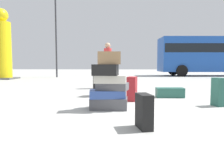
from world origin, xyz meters
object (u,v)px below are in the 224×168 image
yellow_dummy_statue (2,48)px  lamp_post (56,22)px  suitcase_black_white_trunk (144,111)px  person_bearded_onlooker (108,61)px  suitcase_tower (109,87)px  parked_bus (210,54)px  suitcase_maroon_foreground_far (132,89)px  suitcase_teal_upright_blue (219,92)px  suitcase_teal_right_side (170,93)px  suitcase_black_behind_tower (101,84)px

yellow_dummy_statue → lamp_post: size_ratio=0.72×
suitcase_black_white_trunk → person_bearded_onlooker: person_bearded_onlooker is taller
suitcase_tower → suitcase_black_white_trunk: (0.62, -1.43, -0.22)m
suitcase_tower → parked_bus: size_ratio=0.14×
suitcase_maroon_foreground_far → lamp_post: bearing=126.4°
suitcase_teal_upright_blue → suitcase_maroon_foreground_far: bearing=145.3°
suitcase_teal_right_side → parked_bus: parked_bus is taller
lamp_post → parked_bus: bearing=13.8°
suitcase_black_behind_tower → suitcase_maroon_foreground_far: bearing=-23.6°
suitcase_black_behind_tower → parked_bus: size_ratio=0.09×
person_bearded_onlooker → parked_bus: bearing=122.1°
yellow_dummy_statue → lamp_post: bearing=40.5°
suitcase_tower → suitcase_maroon_foreground_far: bearing=66.2°
suitcase_teal_upright_blue → suitcase_teal_right_side: 1.58m
yellow_dummy_statue → suitcase_black_behind_tower: bearing=-47.0°
suitcase_teal_right_side → suitcase_maroon_foreground_far: suitcase_maroon_foreground_far is taller
suitcase_teal_right_side → lamp_post: 12.65m
suitcase_teal_right_side → suitcase_maroon_foreground_far: bearing=-150.0°
suitcase_teal_upright_blue → yellow_dummy_statue: (-9.98, 9.16, 1.68)m
suitcase_teal_right_side → suitcase_black_behind_tower: suitcase_black_behind_tower is taller
suitcase_black_behind_tower → person_bearded_onlooker: (0.04, 2.28, 0.70)m
suitcase_teal_upright_blue → suitcase_black_white_trunk: bearing=-149.2°
suitcase_maroon_foreground_far → suitcase_tower: bearing=-103.2°
suitcase_teal_right_side → parked_bus: bearing=64.4°
suitcase_black_white_trunk → parked_bus: 17.84m
suitcase_tower → lamp_post: (-4.75, 12.06, 3.58)m
yellow_dummy_statue → suitcase_teal_right_side: bearing=-40.5°
suitcase_black_behind_tower → yellow_dummy_statue: yellow_dummy_statue is taller
suitcase_tower → suitcase_teal_right_side: suitcase_tower is taller
suitcase_teal_upright_blue → suitcase_teal_right_side: (-0.83, 1.34, -0.18)m
suitcase_black_behind_tower → person_bearded_onlooker: 2.39m
suitcase_black_behind_tower → person_bearded_onlooker: person_bearded_onlooker is taller
suitcase_tower → yellow_dummy_statue: bearing=127.9°
suitcase_black_white_trunk → suitcase_tower: bearing=100.5°
suitcase_maroon_foreground_far → person_bearded_onlooker: bearing=116.1°
suitcase_teal_upright_blue → suitcase_black_behind_tower: (-2.84, 1.51, 0.05)m
yellow_dummy_statue → parked_bus: bearing=19.7°
suitcase_teal_upright_blue → suitcase_teal_right_side: bearing=105.7°
suitcase_teal_upright_blue → suitcase_teal_right_side: suitcase_teal_upright_blue is taller
suitcase_teal_right_side → person_bearded_onlooker: size_ratio=0.43×
suitcase_tower → suitcase_maroon_foreground_far: (0.51, 1.17, -0.16)m
person_bearded_onlooker → parked_bus: 13.22m
suitcase_tower → person_bearded_onlooker: person_bearded_onlooker is taller
lamp_post → suitcase_teal_right_side: bearing=-58.0°
suitcase_tower → suitcase_teal_upright_blue: (2.44, 0.52, -0.15)m
suitcase_black_white_trunk → suitcase_teal_right_side: suitcase_black_white_trunk is taller
suitcase_maroon_foreground_far → lamp_post: lamp_post is taller
suitcase_black_behind_tower → suitcase_black_white_trunk: bearing=-53.8°
suitcase_black_white_trunk → suitcase_teal_right_side: size_ratio=0.66×
suitcase_teal_upright_blue → suitcase_maroon_foreground_far: (-1.93, 0.65, -0.01)m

